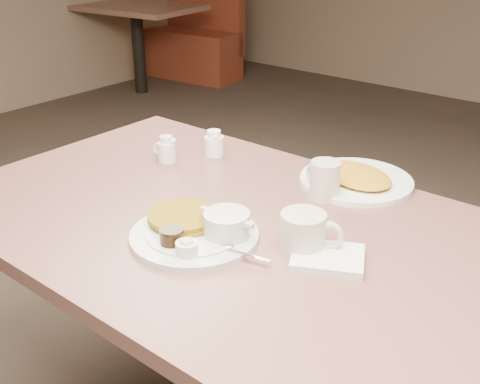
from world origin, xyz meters
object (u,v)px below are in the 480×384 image
Objects in this scene: main_plate at (199,229)px; coffee_mug_near at (305,232)px; creamer_right at (214,144)px; hash_plate at (356,179)px; coffee_mug_far at (324,180)px; booth_back_left at (184,34)px; creamer_left at (166,150)px; diner_table at (235,280)px.

main_plate is 0.24m from coffee_mug_near.
hash_plate is (0.44, 0.09, -0.02)m from creamer_right.
coffee_mug_near reaches higher than hash_plate.
coffee_mug_near is at bearing -66.71° from coffee_mug_far.
booth_back_left reaches higher than main_plate.
coffee_mug_far reaches higher than creamer_left.
coffee_mug_near is (0.22, 0.10, 0.02)m from main_plate.
hash_plate is at bearing -39.22° from booth_back_left.
coffee_mug_near is 4.59m from booth_back_left.
coffee_mug_far is 0.50m from creamer_left.
creamer_right is at bearing 58.97° from creamer_left.
creamer_right is at bearing 138.03° from diner_table.
diner_table is 0.35m from coffee_mug_far.
booth_back_left reaches higher than hash_plate.
booth_back_left reaches higher than creamer_left.
diner_table is 0.48m from creamer_right.
coffee_mug_far is 1.49× the size of creamer_right.
booth_back_left is at bearing 139.22° from coffee_mug_far.
main_plate is 3.07× the size of coffee_mug_far.
main_plate is at bearing -45.19° from booth_back_left.
coffee_mug_near reaches higher than creamer_left.
coffee_mug_far is (0.11, 0.36, 0.03)m from main_plate.
booth_back_left is (-2.85, 2.77, -0.38)m from creamer_right.
coffee_mug_far is (0.09, 0.25, 0.22)m from diner_table.
creamer_right is (-0.31, 0.41, 0.01)m from main_plate.
main_plate is at bearing -52.45° from creamer_right.
coffee_mug_far reaches higher than main_plate.
main_plate is at bearing -154.51° from coffee_mug_near.
diner_table is 0.48m from creamer_left.
coffee_mug_far is at bearing -40.78° from booth_back_left.
coffee_mug_near is (0.21, -0.01, 0.22)m from diner_table.
booth_back_left is (-2.77, 2.90, -0.38)m from creamer_left.
hash_plate is at bearing 22.61° from creamer_left.
creamer_left is 4.03m from booth_back_left.
coffee_mug_far is at bearing 113.29° from coffee_mug_near.
coffee_mug_near is 0.28m from coffee_mug_far.
coffee_mug_near is at bearing -77.40° from hash_plate.
booth_back_left is (-3.27, 2.82, -0.39)m from coffee_mug_far.
creamer_left is at bearing 164.00° from coffee_mug_near.
hash_plate is (0.12, 0.38, 0.18)m from diner_table.
diner_table is at bearing -110.89° from coffee_mug_far.
coffee_mug_near is 0.11× the size of booth_back_left.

